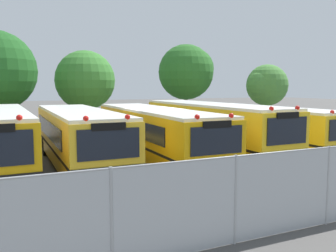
# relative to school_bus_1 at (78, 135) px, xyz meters

# --- Properties ---
(ground_plane) EXTENTS (160.00, 160.00, 0.00)m
(ground_plane) POSITION_rel_school_bus_1_xyz_m (3.51, -0.04, -1.38)
(ground_plane) COLOR #514F4C
(school_bus_1) EXTENTS (2.57, 10.40, 2.62)m
(school_bus_1) POSITION_rel_school_bus_1_xyz_m (0.00, 0.00, 0.00)
(school_bus_1) COLOR yellow
(school_bus_1) RESTS_ON ground_plane
(school_bus_2) EXTENTS (2.65, 11.51, 2.60)m
(school_bus_2) POSITION_rel_school_bus_1_xyz_m (3.57, -0.12, -0.01)
(school_bus_2) COLOR #EAA80C
(school_bus_2) RESTS_ON ground_plane
(school_bus_3) EXTENTS (2.46, 11.36, 2.77)m
(school_bus_3) POSITION_rel_school_bus_1_xyz_m (6.83, 0.16, 0.07)
(school_bus_3) COLOR yellow
(school_bus_3) RESTS_ON ground_plane
(school_bus_4) EXTENTS (2.74, 10.34, 2.51)m
(school_bus_4) POSITION_rel_school_bus_1_xyz_m (10.44, 0.05, -0.06)
(school_bus_4) COLOR yellow
(school_bus_4) RESTS_ON ground_plane
(tree_2) EXTENTS (4.25, 4.25, 6.08)m
(tree_2) POSITION_rel_school_bus_1_xyz_m (2.57, 10.21, 2.61)
(tree_2) COLOR #4C3823
(tree_2) RESTS_ON ground_plane
(tree_3) EXTENTS (4.67, 4.47, 6.92)m
(tree_3) POSITION_rel_school_bus_1_xyz_m (10.97, 10.43, 3.38)
(tree_3) COLOR #4C3823
(tree_3) RESTS_ON ground_plane
(tree_4) EXTENTS (3.58, 3.40, 5.33)m
(tree_4) POSITION_rel_school_bus_1_xyz_m (16.79, 7.83, 2.23)
(tree_4) COLOR #4C3823
(tree_4) RESTS_ON ground_plane
(chainlink_fence) EXTENTS (19.77, 0.07, 2.02)m
(chainlink_fence) POSITION_rel_school_bus_1_xyz_m (2.96, -9.55, -0.34)
(chainlink_fence) COLOR #9EA0A3
(chainlink_fence) RESTS_ON ground_plane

